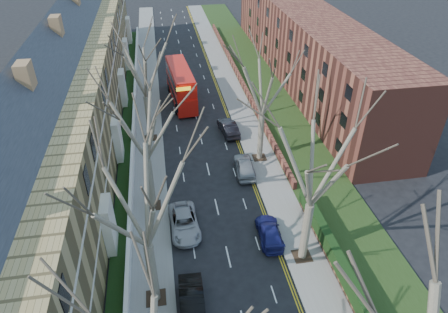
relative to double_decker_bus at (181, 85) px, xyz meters
name	(u,v)px	position (x,y,z in m)	size (l,w,h in m)	color
pavement_left	(148,98)	(-4.61, 1.62, -2.21)	(3.00, 102.00, 0.12)	slate
pavement_right	(233,92)	(7.39, 1.62, -2.21)	(3.00, 102.00, 0.12)	slate
terrace_left	(74,89)	(-12.25, -6.38, 3.26)	(9.70, 78.00, 13.60)	#9C854F
flats_right	(305,44)	(18.86, 5.62, 2.71)	(13.97, 54.00, 10.00)	brown
wall_hedge_right	(363,311)	(9.09, -35.38, -1.15)	(0.70, 24.00, 1.80)	brown
front_wall_left	(134,123)	(-6.26, -6.38, -1.65)	(0.30, 78.00, 1.00)	white
grass_verge_right	(264,89)	(11.89, 1.62, -2.12)	(6.00, 102.00, 0.06)	#203413
tree_left_mid	(140,194)	(-4.31, -31.38, 7.29)	(10.50, 10.50, 14.71)	brown
tree_left_far	(142,117)	(-4.31, -21.38, 6.97)	(10.15, 10.15, 14.22)	brown
tree_left_dist	(142,59)	(-4.31, -9.38, 7.29)	(10.50, 10.50, 14.71)	brown
tree_right_mid	(318,156)	(7.09, -29.38, 7.29)	(10.50, 10.50, 14.71)	brown
tree_right_far	(264,78)	(7.09, -15.38, 6.97)	(10.15, 10.15, 14.22)	brown
double_decker_bus	(181,85)	(0.00, 0.00, 0.00)	(3.45, 11.21, 4.62)	red
car_left_mid	(192,304)	(-1.87, -32.76, -1.49)	(1.66, 4.76, 1.57)	black
car_left_far	(184,223)	(-1.72, -24.73, -1.55)	(2.38, 5.17, 1.44)	#A2A2A7
car_right_near	(269,232)	(5.08, -26.92, -1.62)	(1.83, 4.51, 1.31)	navy
car_right_mid	(244,166)	(4.97, -17.61, -1.47)	(1.90, 4.73, 1.61)	gray
car_right_far	(228,128)	(4.74, -9.58, -1.51)	(1.62, 4.65, 1.53)	black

